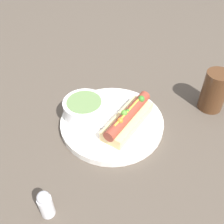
{
  "coord_description": "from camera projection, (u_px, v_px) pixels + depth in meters",
  "views": [
    {
      "loc": [
        -0.28,
        -0.41,
        0.51
      ],
      "look_at": [
        0.0,
        0.0,
        0.05
      ],
      "focal_mm": 42.0,
      "sensor_mm": 36.0,
      "label": 1
    }
  ],
  "objects": [
    {
      "name": "ground_plane",
      "position": [
        112.0,
        125.0,
        0.71
      ],
      "size": [
        4.0,
        4.0,
        0.0
      ],
      "primitive_type": "plane",
      "color": "#4C4238"
    },
    {
      "name": "dinner_plate",
      "position": [
        112.0,
        122.0,
        0.7
      ],
      "size": [
        0.28,
        0.28,
        0.02
      ],
      "color": "white",
      "rests_on": "ground_plane"
    },
    {
      "name": "hot_dog",
      "position": [
        128.0,
        118.0,
        0.67
      ],
      "size": [
        0.18,
        0.12,
        0.06
      ],
      "rotation": [
        0.0,
        0.0,
        0.39
      ],
      "color": "#E5C17F",
      "rests_on": "dinner_plate"
    },
    {
      "name": "soup_bowl",
      "position": [
        85.0,
        108.0,
        0.69
      ],
      "size": [
        0.11,
        0.11,
        0.05
      ],
      "color": "white",
      "rests_on": "dinner_plate"
    },
    {
      "name": "spoon",
      "position": [
        86.0,
        125.0,
        0.68
      ],
      "size": [
        0.12,
        0.11,
        0.01
      ],
      "rotation": [
        0.0,
        0.0,
        2.4
      ],
      "color": "#B7B7BC",
      "rests_on": "dinner_plate"
    },
    {
      "name": "drinking_glass",
      "position": [
        214.0,
        91.0,
        0.72
      ],
      "size": [
        0.07,
        0.07,
        0.12
      ],
      "color": "#4C2D19",
      "rests_on": "ground_plane"
    },
    {
      "name": "salt_shaker",
      "position": [
        46.0,
        204.0,
        0.51
      ],
      "size": [
        0.03,
        0.03,
        0.07
      ],
      "color": "silver",
      "rests_on": "ground_plane"
    }
  ]
}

